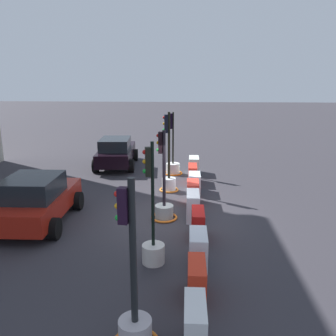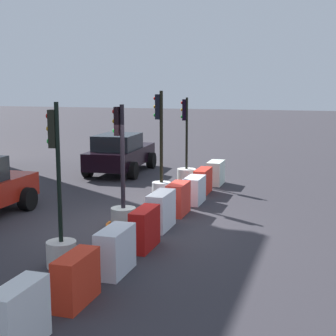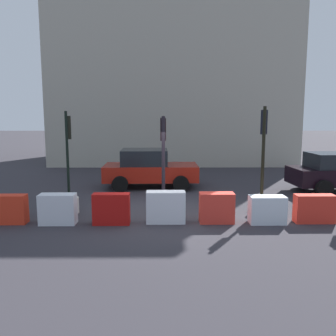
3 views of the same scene
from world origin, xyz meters
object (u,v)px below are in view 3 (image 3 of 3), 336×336
Objects in this scene: construction_barrier_2 at (58,209)px; construction_barrier_4 at (166,207)px; construction_barrier_3 at (111,209)px; construction_barrier_6 at (267,210)px; car_red_compact at (149,168)px; traffic_light_1 at (69,193)px; traffic_light_2 at (163,198)px; construction_barrier_5 at (217,208)px; construction_barrier_7 at (314,209)px; construction_barrier_1 at (9,209)px; traffic_light_3 at (262,195)px.

construction_barrier_2 is 0.91× the size of construction_barrier_4.
construction_barrier_4 is at bearing 5.19° from construction_barrier_3.
construction_barrier_6 is 6.21m from car_red_compact.
traffic_light_1 is 1.05× the size of traffic_light_2.
construction_barrier_3 is at bearing -177.45° from construction_barrier_5.
construction_barrier_6 is at bearing -55.21° from car_red_compact.
construction_barrier_7 is (7.16, -1.03, -0.23)m from traffic_light_1.
construction_barrier_2 is at bearing -2.42° from construction_barrier_1.
construction_barrier_7 is at bearing -0.14° from construction_barrier_4.
construction_barrier_6 is (2.91, -1.04, -0.10)m from traffic_light_2.
construction_barrier_4 is at bearing 0.72° from construction_barrier_1.
construction_barrier_6 is 1.35m from construction_barrier_7.
traffic_light_2 is 1.80m from construction_barrier_3.
traffic_light_3 is 3.38× the size of construction_barrier_5.
construction_barrier_3 is (1.47, -1.16, -0.20)m from traffic_light_1.
traffic_light_2 reaches higher than construction_barrier_6.
construction_barrier_4 reaches higher than construction_barrier_6.
construction_barrier_5 is (5.81, 0.05, 0.02)m from construction_barrier_1.
construction_barrier_7 is at bearing 2.98° from construction_barrier_6.
traffic_light_2 reaches higher than construction_barrier_2.
traffic_light_3 is 3.11m from construction_barrier_4.
construction_barrier_7 is at bearing 0.30° from construction_barrier_1.
traffic_light_3 is at bearing 14.12° from construction_barrier_3.
construction_barrier_3 is 0.92× the size of construction_barrier_7.
construction_barrier_7 is 7.01m from car_red_compact.
construction_barrier_4 reaches higher than construction_barrier_2.
traffic_light_2 is 2.70× the size of construction_barrier_7.
construction_barrier_4 is 4.18m from construction_barrier_7.
construction_barrier_6 is (-0.12, -1.07, -0.19)m from traffic_light_3.
car_red_compact is (-0.63, 4.05, 0.31)m from traffic_light_2.
car_red_compact is (2.29, 5.12, 0.37)m from construction_barrier_2.
traffic_light_3 is at bearing 18.46° from construction_barrier_4.
traffic_light_2 is at bearing 94.49° from construction_barrier_4.
traffic_light_2 is 2.99× the size of construction_barrier_6.
traffic_light_3 is at bearing 83.71° from construction_barrier_6.
traffic_light_3 is 3.21× the size of construction_barrier_3.
traffic_light_1 is at bearing 169.24° from construction_barrier_6.
traffic_light_1 reaches higher than car_red_compact.
construction_barrier_1 is at bearing -171.93° from traffic_light_3.
traffic_light_1 is 3.14× the size of construction_barrier_6.
construction_barrier_2 is 3.00m from construction_barrier_4.
traffic_light_1 is 2.87× the size of construction_barrier_4.
traffic_light_3 is 3.28× the size of construction_barrier_2.
traffic_light_3 is 1.09m from construction_barrier_6.
construction_barrier_1 is 0.98× the size of construction_barrier_3.
construction_barrier_5 is (1.43, -0.01, -0.02)m from construction_barrier_4.
construction_barrier_4 is (1.51, 0.14, 0.01)m from construction_barrier_3.
construction_barrier_5 is 5.46m from car_red_compact.
construction_barrier_6 is 0.90× the size of construction_barrier_7.
traffic_light_2 is 3.11m from construction_barrier_2.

